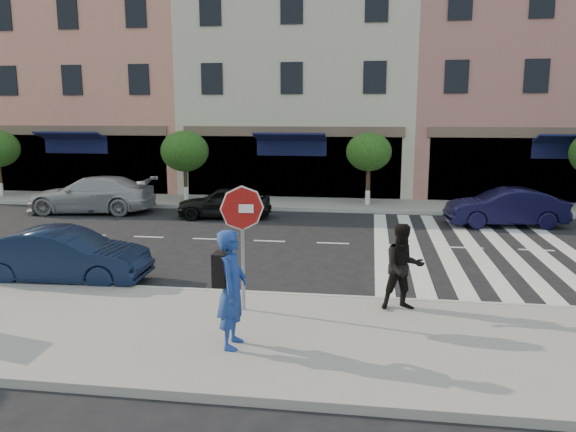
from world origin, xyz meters
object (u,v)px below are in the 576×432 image
Objects in this scene: car_far_right at (506,207)px; walker at (403,267)px; car_far_left at (91,195)px; photographer at (232,289)px; car_near_mid at (64,256)px; stop_sign at (242,220)px; car_far_mid at (224,202)px.

walker is at bearing -29.19° from car_far_right.
walker is 15.58m from car_far_left.
walker is 0.42× the size of car_far_right.
car_near_mid is (-4.93, 3.35, -0.49)m from photographer.
car_far_mid is at bearing 100.68° from stop_sign.
walker is (3.10, 0.50, -0.94)m from stop_sign.
stop_sign is at bearing 173.95° from walker.
car_far_right is at bearing 83.06° from car_far_mid.
car_near_mid is 0.78× the size of car_far_left.
walker is at bearing 44.26° from car_far_left.
photographer is 3.65m from walker.
photographer reaches higher than car_near_mid.
walker reaches higher than car_far_left.
car_far_left is 15.91m from car_far_right.
stop_sign reaches higher than car_near_mid.
stop_sign is 0.49× the size of car_far_left.
walker is 10.55m from car_far_right.
photographer is 12.47m from car_far_mid.
walker reaches higher than car_near_mid.
stop_sign is at bearing -41.51° from car_far_right.
photographer is 0.50× the size of car_near_mid.
car_far_right reaches higher than car_far_mid.
car_far_right is at bearing -56.86° from car_near_mid.
walker reaches higher than car_far_right.
car_far_mid is at bearing -96.72° from car_far_right.
walker is 0.34× the size of car_far_left.
car_far_left is 1.23× the size of car_far_right.
walker is at bearing 25.77° from car_far_mid.
car_far_left is at bearing 124.22° from walker.
stop_sign reaches higher than car_far_right.
photographer is at bearing -126.92° from car_near_mid.
photographer is 1.15× the size of walker.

